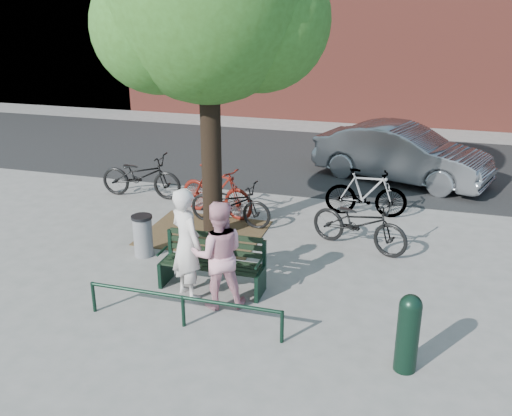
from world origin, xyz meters
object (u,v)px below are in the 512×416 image
(person_left, at_px, (187,244))
(person_right, at_px, (218,255))
(park_bench, at_px, (213,261))
(parked_car, at_px, (402,154))
(bollard, at_px, (408,330))
(litter_bin, at_px, (143,235))
(bicycle_c, at_px, (230,203))

(person_left, distance_m, person_right, 0.60)
(park_bench, xyz_separation_m, parked_car, (2.67, 6.95, 0.27))
(park_bench, distance_m, parked_car, 7.45)
(bollard, xyz_separation_m, litter_bin, (-4.91, 2.22, -0.18))
(bollard, xyz_separation_m, parked_car, (-0.53, 8.38, 0.16))
(parked_car, bearing_deg, litter_bin, 163.15)
(person_right, height_order, bicycle_c, person_right)
(park_bench, bearing_deg, bollard, -24.00)
(bicycle_c, bearing_deg, person_right, -159.32)
(litter_bin, bearing_deg, person_right, -33.68)
(park_bench, bearing_deg, parked_car, 69.00)
(litter_bin, bearing_deg, parked_car, 54.60)
(bicycle_c, xyz_separation_m, parked_car, (3.30, 4.22, 0.26))
(litter_bin, xyz_separation_m, bicycle_c, (1.07, 1.93, 0.08))
(person_right, xyz_separation_m, bollard, (2.91, -0.89, -0.28))
(park_bench, bearing_deg, person_left, -126.19)
(park_bench, distance_m, litter_bin, 1.88)
(person_right, relative_size, parked_car, 0.39)
(park_bench, relative_size, bicycle_c, 0.95)
(litter_bin, relative_size, parked_car, 0.18)
(person_right, bearing_deg, litter_bin, -56.31)
(person_left, xyz_separation_m, person_right, (0.58, -0.14, -0.06))
(person_right, distance_m, bollard, 3.05)
(park_bench, height_order, parked_car, parked_car)
(person_right, height_order, bollard, person_right)
(parked_car, bearing_deg, bicycle_c, 160.51)
(litter_bin, bearing_deg, person_left, -40.22)
(park_bench, relative_size, litter_bin, 2.17)
(person_left, distance_m, parked_car, 7.93)
(person_right, height_order, litter_bin, person_right)
(person_left, bearing_deg, litter_bin, -5.38)
(bollard, bearing_deg, park_bench, 156.00)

